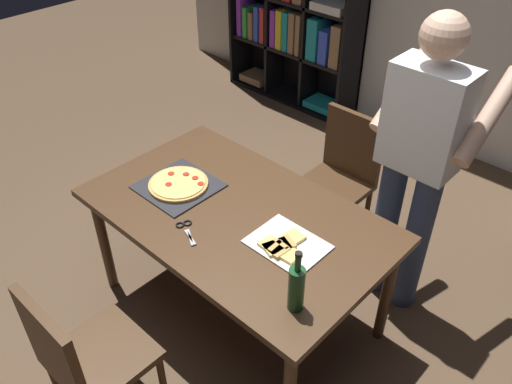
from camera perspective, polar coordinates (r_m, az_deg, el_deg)
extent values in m
plane|color=brown|center=(3.25, -1.85, -12.49)|extent=(12.00, 12.00, 0.00)
cube|color=#4C331E|center=(2.74, -2.15, -2.56)|extent=(1.60, 0.97, 0.04)
cylinder|color=#4C331E|center=(3.26, -16.21, -5.30)|extent=(0.06, 0.06, 0.71)
cylinder|color=#4C331E|center=(3.60, -5.62, 0.90)|extent=(0.06, 0.06, 0.71)
cylinder|color=#4C331E|center=(2.94, 14.05, -10.60)|extent=(0.06, 0.06, 0.71)
cube|color=#472D19|center=(2.61, -16.42, -16.73)|extent=(0.42, 0.42, 0.04)
cube|color=#472D19|center=(2.39, -21.35, -15.58)|extent=(0.42, 0.04, 0.45)
cylinder|color=#472D19|center=(2.74, -10.09, -19.73)|extent=(0.04, 0.04, 0.41)
cylinder|color=#472D19|center=(2.93, -14.64, -15.35)|extent=(0.04, 0.04, 0.41)
cube|color=#472D19|center=(3.46, 8.33, 0.50)|extent=(0.42, 0.42, 0.04)
cube|color=#472D19|center=(3.46, 10.56, 5.12)|extent=(0.42, 0.04, 0.45)
cylinder|color=#472D19|center=(3.57, 3.98, -2.48)|extent=(0.04, 0.04, 0.41)
cylinder|color=#472D19|center=(3.41, 8.63, -5.10)|extent=(0.04, 0.04, 0.41)
cylinder|color=#472D19|center=(3.80, 7.46, 0.07)|extent=(0.04, 0.04, 0.41)
cylinder|color=#472D19|center=(3.65, 11.96, -2.26)|extent=(0.04, 0.04, 0.41)
cube|color=black|center=(4.75, 10.89, 18.14)|extent=(0.03, 0.35, 1.95)
cube|color=black|center=(5.49, 3.75, 10.47)|extent=(1.40, 0.35, 0.03)
cube|color=black|center=(5.29, 3.96, 15.19)|extent=(1.34, 0.29, 0.03)
cube|color=black|center=(5.13, 4.20, 20.09)|extent=(1.34, 0.29, 0.03)
cube|color=black|center=(5.00, 6.28, 19.51)|extent=(0.03, 0.29, 1.89)
cube|color=olive|center=(5.71, 0.13, 12.39)|extent=(0.30, 0.25, 0.07)
cube|color=teal|center=(5.21, 7.44, 9.41)|extent=(0.35, 0.25, 0.06)
cube|color=purple|center=(5.58, -1.08, 18.68)|extent=(0.06, 0.22, 0.38)
cube|color=green|center=(5.54, -0.47, 18.15)|extent=(0.05, 0.22, 0.30)
cube|color=olive|center=(5.50, 0.14, 17.82)|extent=(0.06, 0.22, 0.27)
cube|color=blue|center=(5.43, 0.77, 18.00)|extent=(0.05, 0.22, 0.34)
cube|color=red|center=(5.39, 1.41, 17.84)|extent=(0.05, 0.22, 0.35)
cube|color=purple|center=(5.30, 2.57, 17.52)|extent=(0.06, 0.22, 0.36)
cube|color=yellow|center=(5.25, 3.23, 17.40)|extent=(0.07, 0.22, 0.37)
cube|color=teal|center=(5.20, 3.91, 17.19)|extent=(0.06, 0.22, 0.37)
cube|color=olive|center=(5.16, 4.60, 17.02)|extent=(0.06, 0.22, 0.38)
cube|color=olive|center=(5.11, 5.30, 16.79)|extent=(0.05, 0.22, 0.38)
cube|color=teal|center=(5.02, 6.81, 16.32)|extent=(0.11, 0.22, 0.38)
cube|color=blue|center=(4.96, 8.00, 15.51)|extent=(0.09, 0.22, 0.31)
cube|color=olive|center=(4.88, 9.29, 15.47)|extent=(0.10, 0.22, 0.38)
cube|color=silver|center=(4.85, 8.37, 19.39)|extent=(0.33, 0.25, 0.07)
cylinder|color=#38476B|center=(3.09, 16.99, -5.26)|extent=(0.14, 0.14, 0.95)
cylinder|color=#38476B|center=(3.15, 13.86, -3.65)|extent=(0.14, 0.14, 0.95)
cube|color=white|center=(2.70, 18.00, 7.57)|extent=(0.38, 0.22, 0.55)
sphere|color=#E0B293|center=(2.53, 19.82, 15.73)|extent=(0.22, 0.22, 0.22)
cylinder|color=#E0B293|center=(2.77, 24.03, 7.51)|extent=(0.09, 0.50, 0.39)
cylinder|color=#E0B293|center=(2.92, 15.82, 10.91)|extent=(0.09, 0.50, 0.39)
cube|color=#2D2D33|center=(2.92, -8.43, 0.63)|extent=(0.39, 0.39, 0.01)
cylinder|color=tan|center=(2.92, -8.45, 0.85)|extent=(0.33, 0.33, 0.02)
cylinder|color=#EACC6B|center=(2.91, -8.47, 1.04)|extent=(0.30, 0.30, 0.01)
cylinder|color=#B22819|center=(2.96, -7.62, 1.94)|extent=(0.04, 0.04, 0.00)
cylinder|color=#B22819|center=(2.90, -9.51, 0.84)|extent=(0.04, 0.04, 0.00)
cylinder|color=#B22819|center=(2.98, -9.23, 2.00)|extent=(0.04, 0.04, 0.00)
cylinder|color=#B22819|center=(2.88, -6.04, 0.91)|extent=(0.04, 0.04, 0.00)
cylinder|color=#B22819|center=(2.92, -6.64, 1.53)|extent=(0.04, 0.04, 0.00)
cube|color=white|center=(2.54, 3.45, -5.71)|extent=(0.36, 0.28, 0.01)
cube|color=#EACC6B|center=(2.54, 3.72, -5.19)|extent=(0.10, 0.15, 0.02)
cube|color=tan|center=(2.51, 2.75, -5.78)|extent=(0.09, 0.03, 0.02)
cube|color=#EACC6B|center=(2.50, 2.47, -5.96)|extent=(0.13, 0.16, 0.02)
cube|color=tan|center=(2.52, 3.68, -5.51)|extent=(0.09, 0.05, 0.02)
cube|color=#EACC6B|center=(2.47, 3.20, -6.61)|extent=(0.14, 0.10, 0.02)
cube|color=tan|center=(2.50, 2.11, -5.97)|extent=(0.03, 0.09, 0.02)
cube|color=#EACC6B|center=(2.50, 1.94, -6.03)|extent=(0.15, 0.10, 0.02)
cube|color=tan|center=(2.47, 2.89, -6.71)|extent=(0.03, 0.09, 0.02)
cylinder|color=#194723|center=(2.19, 4.40, -10.50)|extent=(0.07, 0.07, 0.22)
cylinder|color=#194723|center=(2.09, 4.59, -7.73)|extent=(0.03, 0.03, 0.08)
cylinder|color=black|center=(2.05, 4.66, -6.78)|extent=(0.03, 0.03, 0.02)
cube|color=silver|center=(2.59, -7.18, -4.92)|extent=(0.12, 0.05, 0.01)
cube|color=silver|center=(2.59, -7.18, -4.92)|extent=(0.11, 0.07, 0.01)
torus|color=black|center=(2.67, -7.47, -3.35)|extent=(0.06, 0.06, 0.01)
torus|color=black|center=(2.66, -8.29, -3.56)|extent=(0.06, 0.06, 0.01)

